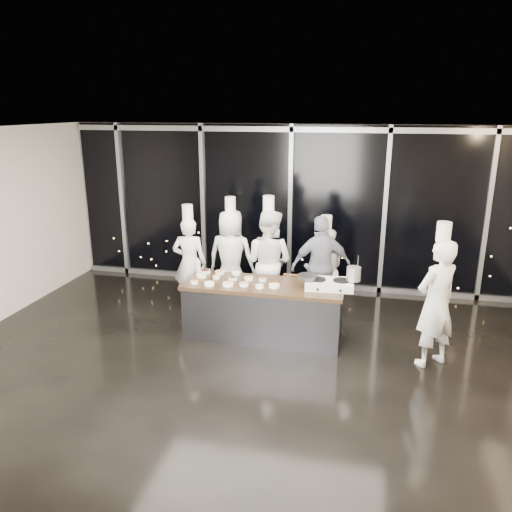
{
  "coord_description": "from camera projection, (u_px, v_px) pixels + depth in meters",
  "views": [
    {
      "loc": [
        1.51,
        -6.15,
        3.5
      ],
      "look_at": [
        -0.19,
        1.2,
        1.24
      ],
      "focal_mm": 35.0,
      "sensor_mm": 36.0,
      "label": 1
    }
  ],
  "objects": [
    {
      "name": "ground",
      "position": [
        250.0,
        364.0,
        7.07
      ],
      "size": [
        9.0,
        9.0,
        0.0
      ],
      "primitive_type": "plane",
      "color": "black",
      "rests_on": "ground"
    },
    {
      "name": "room_shell",
      "position": [
        262.0,
        209.0,
        6.39
      ],
      "size": [
        9.02,
        7.02,
        3.21
      ],
      "color": "beige",
      "rests_on": "ground"
    },
    {
      "name": "window_wall",
      "position": [
        291.0,
        208.0,
        9.81
      ],
      "size": [
        8.9,
        0.11,
        3.2
      ],
      "color": "black",
      "rests_on": "ground"
    },
    {
      "name": "demo_counter",
      "position": [
        263.0,
        311.0,
        7.78
      ],
      "size": [
        2.46,
        0.86,
        0.9
      ],
      "color": "#343439",
      "rests_on": "ground"
    },
    {
      "name": "stove",
      "position": [
        329.0,
        284.0,
        7.45
      ],
      "size": [
        0.74,
        0.5,
        0.14
      ],
      "rotation": [
        0.0,
        0.0,
        0.08
      ],
      "color": "silver",
      "rests_on": "demo_counter"
    },
    {
      "name": "frying_pan",
      "position": [
        307.0,
        276.0,
        7.47
      ],
      "size": [
        0.52,
        0.31,
        0.05
      ],
      "rotation": [
        0.0,
        0.0,
        0.08
      ],
      "color": "slate",
      "rests_on": "stove"
    },
    {
      "name": "stock_pot",
      "position": [
        354.0,
        274.0,
        7.35
      ],
      "size": [
        0.22,
        0.22,
        0.21
      ],
      "primitive_type": "cylinder",
      "rotation": [
        0.0,
        0.0,
        0.08
      ],
      "color": "#B9B9BB",
      "rests_on": "stove"
    },
    {
      "name": "prep_bowls",
      "position": [
        230.0,
        279.0,
        7.78
      ],
      "size": [
        1.39,
        0.72,
        0.05
      ],
      "color": "white",
      "rests_on": "demo_counter"
    },
    {
      "name": "squeeze_bottle",
      "position": [
        198.0,
        266.0,
        8.1
      ],
      "size": [
        0.07,
        0.07,
        0.27
      ],
      "color": "silver",
      "rests_on": "demo_counter"
    },
    {
      "name": "chef_far_left",
      "position": [
        190.0,
        262.0,
        8.9
      ],
      "size": [
        0.64,
        0.46,
        1.88
      ],
      "rotation": [
        0.0,
        0.0,
        3.25
      ],
      "color": "white",
      "rests_on": "ground"
    },
    {
      "name": "chef_left",
      "position": [
        231.0,
        256.0,
        9.08
      ],
      "size": [
        0.88,
        0.59,
        1.99
      ],
      "rotation": [
        0.0,
        0.0,
        3.11
      ],
      "color": "white",
      "rests_on": "ground"
    },
    {
      "name": "chef_center",
      "position": [
        268.0,
        262.0,
        8.61
      ],
      "size": [
        1.05,
        0.9,
        2.09
      ],
      "rotation": [
        0.0,
        0.0,
        2.89
      ],
      "color": "white",
      "rests_on": "ground"
    },
    {
      "name": "guest",
      "position": [
        321.0,
        266.0,
        8.53
      ],
      "size": [
        1.12,
        0.75,
        1.76
      ],
      "rotation": [
        0.0,
        0.0,
        3.49
      ],
      "color": "#131A35",
      "rests_on": "ground"
    },
    {
      "name": "chef_right",
      "position": [
        324.0,
        269.0,
        8.77
      ],
      "size": [
        0.84,
        0.72,
        1.73
      ],
      "rotation": [
        0.0,
        0.0,
        3.38
      ],
      "color": "white",
      "rests_on": "ground"
    },
    {
      "name": "chef_side",
      "position": [
        436.0,
        302.0,
        6.84
      ],
      "size": [
        0.79,
        0.76,
        2.06
      ],
      "rotation": [
        0.0,
        0.0,
        3.83
      ],
      "color": "white",
      "rests_on": "ground"
    }
  ]
}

